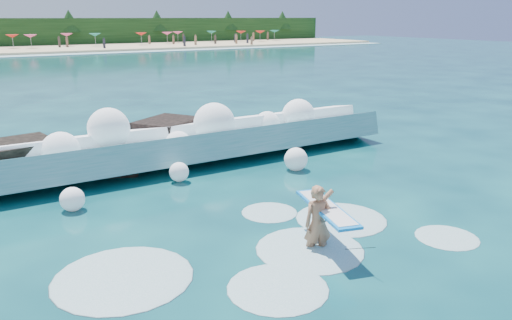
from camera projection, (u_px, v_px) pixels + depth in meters
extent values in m
plane|color=#072F3A|center=(247.00, 233.00, 12.48)|extent=(200.00, 200.00, 0.00)
cube|color=teal|center=(147.00, 155.00, 17.73)|extent=(19.70, 3.00, 1.64)
cube|color=white|center=(139.00, 137.00, 18.25)|extent=(19.70, 1.39, 0.77)
cube|color=black|center=(10.00, 165.00, 16.46)|extent=(3.05, 2.48, 1.49)
cube|color=black|center=(108.00, 161.00, 17.35)|extent=(2.52, 2.27, 1.15)
cube|color=black|center=(168.00, 140.00, 19.65)|extent=(2.92, 2.78, 1.60)
imported|color=#A56D4D|center=(318.00, 224.00, 11.52)|extent=(0.78, 0.64, 1.85)
cube|color=#0D83E6|center=(327.00, 208.00, 11.61)|extent=(1.24, 2.59, 0.06)
cube|color=white|center=(327.00, 208.00, 11.61)|extent=(1.08, 2.36, 0.06)
cylinder|color=black|center=(360.00, 248.00, 10.67)|extent=(0.01, 0.91, 0.43)
sphere|color=white|center=(61.00, 151.00, 16.34)|extent=(1.28, 1.28, 1.28)
sphere|color=white|center=(109.00, 129.00, 17.23)|extent=(1.45, 1.45, 1.45)
sphere|color=white|center=(178.00, 145.00, 17.75)|extent=(1.00, 1.00, 1.00)
sphere|color=white|center=(214.00, 124.00, 18.85)|extent=(1.59, 1.59, 1.59)
sphere|color=white|center=(267.00, 124.00, 20.64)|extent=(1.07, 1.07, 1.07)
sphere|color=white|center=(298.00, 115.00, 21.00)|extent=(1.38, 1.38, 1.38)
sphere|color=white|center=(72.00, 199.00, 13.90)|extent=(0.68, 0.68, 0.68)
sphere|color=white|center=(179.00, 172.00, 16.28)|extent=(0.64, 0.64, 0.64)
sphere|color=white|center=(296.00, 159.00, 17.57)|extent=(0.83, 0.83, 0.83)
ellipsoid|color=silver|center=(310.00, 249.00, 11.63)|extent=(2.54, 2.54, 0.13)
ellipsoid|color=silver|center=(278.00, 288.00, 9.96)|extent=(2.07, 2.07, 0.10)
ellipsoid|color=silver|center=(341.00, 219.00, 13.37)|extent=(2.44, 2.44, 0.12)
ellipsoid|color=silver|center=(123.00, 278.00, 10.36)|extent=(2.93, 2.93, 0.15)
ellipsoid|color=silver|center=(269.00, 212.00, 13.83)|extent=(1.56, 1.56, 0.08)
ellipsoid|color=silver|center=(447.00, 238.00, 12.25)|extent=(1.54, 1.54, 0.08)
cone|color=red|center=(12.00, 36.00, 79.59)|extent=(2.00, 2.00, 0.50)
cone|color=#E3427E|center=(30.00, 36.00, 79.54)|extent=(2.00, 2.00, 0.50)
cone|color=#E3427E|center=(67.00, 35.00, 84.98)|extent=(2.00, 2.00, 0.50)
cone|color=#127266|center=(95.00, 35.00, 85.20)|extent=(2.00, 2.00, 0.50)
cone|color=red|center=(141.00, 34.00, 89.05)|extent=(2.00, 2.00, 0.50)
cone|color=#E3427E|center=(167.00, 33.00, 92.38)|extent=(2.00, 2.00, 0.50)
cone|color=#E3427E|center=(178.00, 33.00, 95.61)|extent=(2.00, 2.00, 0.50)
cone|color=#127266|center=(211.00, 32.00, 99.19)|extent=(2.00, 2.00, 0.50)
cone|color=red|center=(241.00, 32.00, 99.29)|extent=(2.00, 2.00, 0.50)
cone|color=red|center=(260.00, 32.00, 100.57)|extent=(2.00, 2.00, 0.50)
cone|color=#127266|center=(274.00, 31.00, 105.31)|extent=(2.00, 2.00, 0.50)
cube|color=#262633|center=(137.00, 40.00, 90.47)|extent=(0.35, 0.22, 1.55)
cube|color=#3F332D|center=(146.00, 42.00, 85.16)|extent=(0.35, 0.22, 1.44)
cube|color=#8C664C|center=(241.00, 39.00, 95.46)|extent=(0.35, 0.22, 1.57)
cube|color=brown|center=(258.00, 38.00, 102.06)|extent=(0.35, 0.22, 1.45)
cube|color=#8C664C|center=(238.00, 38.00, 98.03)|extent=(0.35, 0.22, 1.58)
cube|color=#262633|center=(247.00, 39.00, 94.64)|extent=(0.35, 0.22, 1.43)
cube|color=#262633|center=(208.00, 38.00, 97.47)|extent=(0.35, 0.22, 1.60)
cube|color=#8C664C|center=(126.00, 43.00, 80.72)|extent=(0.35, 0.22, 1.36)
cube|color=#3F332D|center=(292.00, 38.00, 97.33)|extent=(0.35, 0.22, 1.59)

